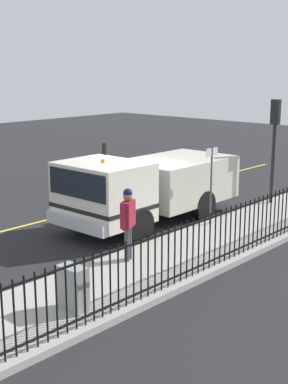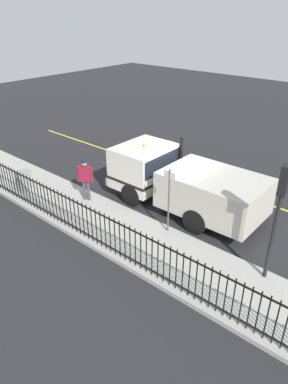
{
  "view_description": "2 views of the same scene",
  "coord_description": "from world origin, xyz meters",
  "px_view_note": "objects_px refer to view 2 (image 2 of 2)",
  "views": [
    {
      "loc": [
        11.4,
        -12.1,
        4.88
      ],
      "look_at": [
        0.8,
        -0.44,
        1.22
      ],
      "focal_mm": 50.77,
      "sensor_mm": 36.0,
      "label": 1
    },
    {
      "loc": [
        10.65,
        7.34,
        7.3
      ],
      "look_at": [
        1.67,
        -0.38,
        1.04
      ],
      "focal_mm": 32.67,
      "sensor_mm": 36.0,
      "label": 2
    }
  ],
  "objects_px": {
    "traffic_cone": "(247,201)",
    "street_sign": "(169,194)",
    "work_truck": "(177,178)",
    "worker_standing": "(85,175)",
    "traffic_light_near": "(280,201)",
    "utility_cabinet": "(24,180)"
  },
  "relations": [
    {
      "from": "utility_cabinet",
      "to": "work_truck",
      "type": "bearing_deg",
      "value": 120.33
    },
    {
      "from": "street_sign",
      "to": "worker_standing",
      "type": "bearing_deg",
      "value": -85.0
    },
    {
      "from": "work_truck",
      "to": "worker_standing",
      "type": "relative_size",
      "value": 3.53
    },
    {
      "from": "street_sign",
      "to": "traffic_light_near",
      "type": "bearing_deg",
      "value": 89.61
    },
    {
      "from": "traffic_cone",
      "to": "street_sign",
      "type": "bearing_deg",
      "value": -19.21
    },
    {
      "from": "worker_standing",
      "to": "traffic_light_near",
      "type": "height_order",
      "value": "traffic_light_near"
    },
    {
      "from": "worker_standing",
      "to": "work_truck",
      "type": "bearing_deg",
      "value": 11.66
    },
    {
      "from": "utility_cabinet",
      "to": "traffic_cone",
      "type": "distance_m",
      "value": 9.58
    },
    {
      "from": "work_truck",
      "to": "utility_cabinet",
      "type": "distance_m",
      "value": 6.72
    },
    {
      "from": "worker_standing",
      "to": "traffic_light_near",
      "type": "distance_m",
      "value": 7.81
    },
    {
      "from": "work_truck",
      "to": "traffic_light_near",
      "type": "distance_m",
      "value": 5.25
    },
    {
      "from": "street_sign",
      "to": "utility_cabinet",
      "type": "bearing_deg",
      "value": -77.43
    },
    {
      "from": "worker_standing",
      "to": "utility_cabinet",
      "type": "xyz_separation_m",
      "value": [
        1.16,
        -2.79,
        -0.67
      ]
    },
    {
      "from": "traffic_light_near",
      "to": "traffic_cone",
      "type": "bearing_deg",
      "value": 26.66
    },
    {
      "from": "traffic_light_near",
      "to": "street_sign",
      "type": "relative_size",
      "value": 1.49
    },
    {
      "from": "traffic_cone",
      "to": "street_sign",
      "type": "relative_size",
      "value": 0.23
    },
    {
      "from": "utility_cabinet",
      "to": "street_sign",
      "type": "xyz_separation_m",
      "value": [
        -1.51,
        6.78,
        1.06
      ]
    },
    {
      "from": "work_truck",
      "to": "utility_cabinet",
      "type": "bearing_deg",
      "value": 120.1
    },
    {
      "from": "utility_cabinet",
      "to": "worker_standing",
      "type": "bearing_deg",
      "value": 112.65
    },
    {
      "from": "work_truck",
      "to": "street_sign",
      "type": "bearing_deg",
      "value": -152.02
    },
    {
      "from": "traffic_light_near",
      "to": "work_truck",
      "type": "bearing_deg",
      "value": 61.64
    },
    {
      "from": "work_truck",
      "to": "traffic_light_near",
      "type": "bearing_deg",
      "value": -112.27
    }
  ]
}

